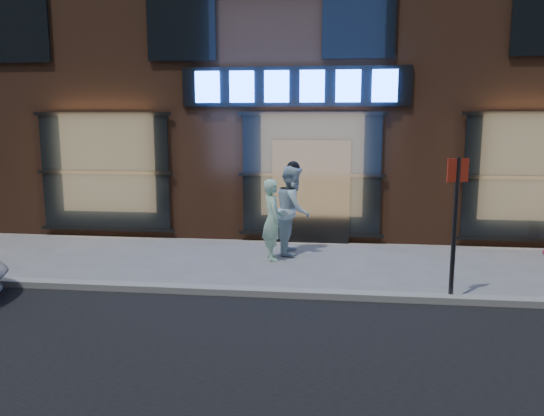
{
  "coord_description": "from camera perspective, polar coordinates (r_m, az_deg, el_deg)",
  "views": [
    {
      "loc": [
        0.54,
        -8.3,
        2.88
      ],
      "look_at": [
        -0.64,
        1.6,
        1.2
      ],
      "focal_mm": 35.0,
      "sensor_mm": 36.0,
      "label": 1
    }
  ],
  "objects": [
    {
      "name": "storefront_building",
      "position": [
        16.45,
        5.06,
        17.47
      ],
      "size": [
        30.2,
        8.28,
        10.3
      ],
      "color": "#54301E",
      "rests_on": "ground"
    },
    {
      "name": "man_cap",
      "position": [
        11.39,
        2.27,
        -0.17
      ],
      "size": [
        0.73,
        0.93,
        1.91
      ],
      "primitive_type": "imported",
      "rotation": [
        0.0,
        0.0,
        1.58
      ],
      "color": "white",
      "rests_on": "ground"
    },
    {
      "name": "sign_post",
      "position": [
        8.73,
        19.1,
        -0.77
      ],
      "size": [
        0.35,
        0.17,
        2.3
      ],
      "rotation": [
        0.0,
        0.0,
        0.39
      ],
      "color": "#262628",
      "rests_on": "ground"
    },
    {
      "name": "curb",
      "position": [
        8.78,
        2.93,
        -9.18
      ],
      "size": [
        60.0,
        0.25,
        0.12
      ],
      "primitive_type": "cube",
      "color": "gray",
      "rests_on": "ground"
    },
    {
      "name": "ground",
      "position": [
        8.8,
        2.93,
        -9.55
      ],
      "size": [
        90.0,
        90.0,
        0.0
      ],
      "primitive_type": "plane",
      "color": "slate",
      "rests_on": "ground"
    },
    {
      "name": "man_bowtie",
      "position": [
        10.86,
        0.02,
        -1.27
      ],
      "size": [
        0.57,
        0.71,
        1.67
      ],
      "primitive_type": "imported",
      "rotation": [
        0.0,
        0.0,
        1.9
      ],
      "color": "#BCF7DE",
      "rests_on": "ground"
    }
  ]
}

